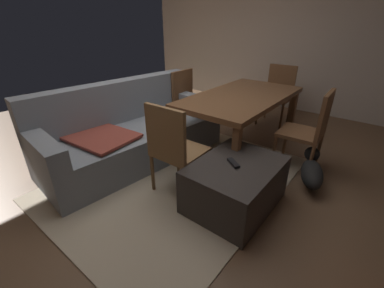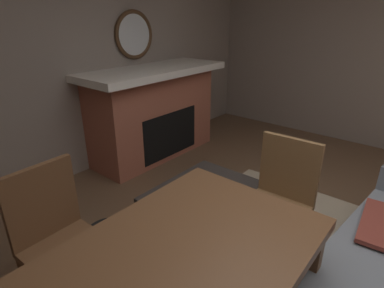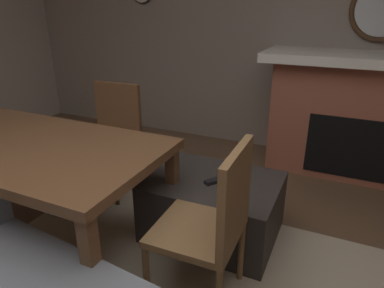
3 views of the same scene
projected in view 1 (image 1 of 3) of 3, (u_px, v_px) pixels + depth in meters
floor at (167, 167)px, 3.01m from camera, size 7.70×7.70×0.00m
wall_right_window_side at (284, 33)px, 4.66m from camera, size 0.12×6.08×2.72m
area_rug at (179, 177)px, 2.80m from camera, size 2.60×2.00×0.01m
couch at (132, 134)px, 3.10m from camera, size 2.27×1.10×0.92m
ottoman_coffee_table at (235, 185)px, 2.32m from camera, size 0.88×0.66×0.44m
tv_remote at (233, 163)px, 2.21m from camera, size 0.13×0.16×0.02m
dining_table at (241, 100)px, 3.17m from camera, size 1.75×0.94×0.74m
dining_chair_east at (278, 91)px, 4.13m from camera, size 0.46×0.46×0.93m
dining_chair_south at (311, 127)px, 2.76m from camera, size 0.46×0.46×0.93m
dining_chair_west at (174, 146)px, 2.35m from camera, size 0.45×0.45×0.93m
dining_chair_north at (188, 99)px, 3.72m from camera, size 0.45×0.45×0.93m
potted_plant at (182, 88)px, 5.46m from camera, size 0.35×0.35×0.48m
small_dog at (312, 171)px, 2.62m from camera, size 0.57×0.37×0.30m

